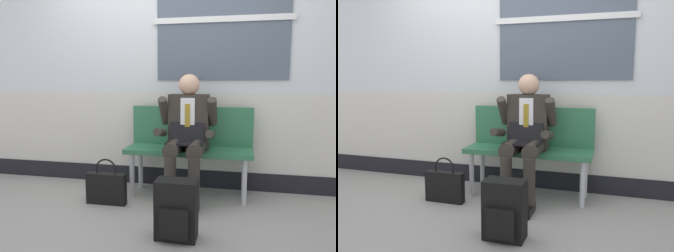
# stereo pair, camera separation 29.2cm
# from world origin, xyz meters

# --- Properties ---
(ground_plane) EXTENTS (18.00, 18.00, 0.00)m
(ground_plane) POSITION_xyz_m (0.00, 0.00, 0.00)
(ground_plane) COLOR gray
(station_wall) EXTENTS (6.80, 0.17, 2.73)m
(station_wall) POSITION_xyz_m (0.01, 0.60, 1.36)
(station_wall) COLOR silver
(station_wall) RESTS_ON ground
(bench_with_person) EXTENTS (1.28, 0.42, 0.91)m
(bench_with_person) POSITION_xyz_m (0.35, 0.32, 0.54)
(bench_with_person) COLOR #2D6B47
(bench_with_person) RESTS_ON ground
(person_seated) EXTENTS (0.57, 0.70, 1.25)m
(person_seated) POSITION_xyz_m (0.35, 0.12, 0.67)
(person_seated) COLOR #2D2823
(person_seated) RESTS_ON ground
(backpack) EXTENTS (0.31, 0.22, 0.45)m
(backpack) POSITION_xyz_m (0.40, -0.72, 0.22)
(backpack) COLOR black
(backpack) RESTS_ON ground
(handbag) EXTENTS (0.39, 0.09, 0.45)m
(handbag) POSITION_xyz_m (-0.39, -0.16, 0.16)
(handbag) COLOR black
(handbag) RESTS_ON ground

